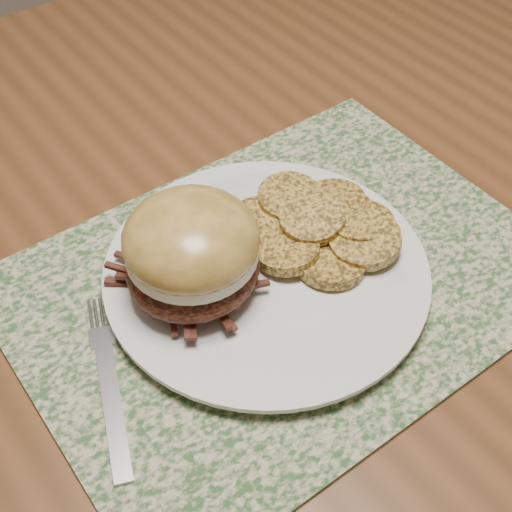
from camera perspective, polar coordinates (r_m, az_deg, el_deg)
The scene contains 6 objects.
dining_table at distance 0.74m, azimuth -5.06°, elevation -1.00°, with size 1.50×0.90×0.75m.
placemat at distance 0.62m, azimuth 2.19°, elevation -1.97°, with size 0.45×0.33×0.00m, color #2F5129.
dinner_plate at distance 0.61m, azimuth 0.84°, elevation -1.36°, with size 0.26×0.26×0.02m, color silver.
pork_sandwich at distance 0.56m, azimuth -5.14°, elevation 0.37°, with size 0.15×0.14×0.08m.
roasted_potatoes at distance 0.63m, azimuth 5.17°, elevation 2.48°, with size 0.15×0.16×0.04m.
fork at distance 0.56m, azimuth -11.69°, elevation -9.76°, with size 0.07×0.16×0.00m.
Camera 1 is at (-0.24, -0.43, 1.22)m, focal length 50.00 mm.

